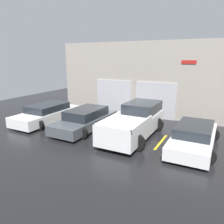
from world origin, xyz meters
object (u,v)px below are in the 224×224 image
at_px(pickup_truck, 135,122).
at_px(sedan_white, 194,137).
at_px(van_right, 86,119).
at_px(sedan_side, 47,113).

xyz_separation_m(pickup_truck, sedan_white, (3.07, -0.24, -0.25)).
xyz_separation_m(pickup_truck, van_right, (-3.07, -0.23, -0.22)).
relative_size(sedan_side, van_right, 1.00).
height_order(pickup_truck, sedan_side, pickup_truck).
relative_size(pickup_truck, van_right, 1.06).
distance_m(sedan_white, van_right, 6.14).
bearing_deg(sedan_side, pickup_truck, 2.19).
distance_m(sedan_side, van_right, 3.07).
xyz_separation_m(pickup_truck, sedan_side, (-6.14, -0.24, -0.23)).
height_order(sedan_white, sedan_side, sedan_side).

